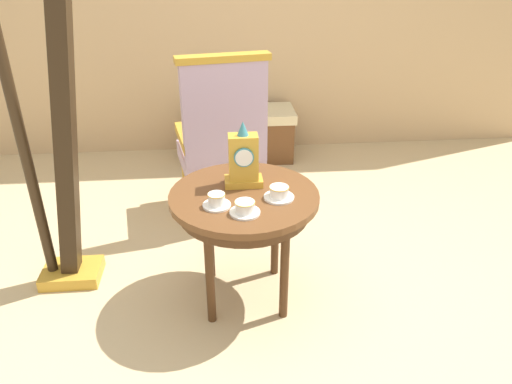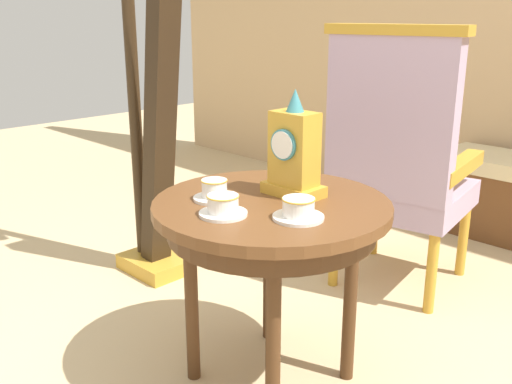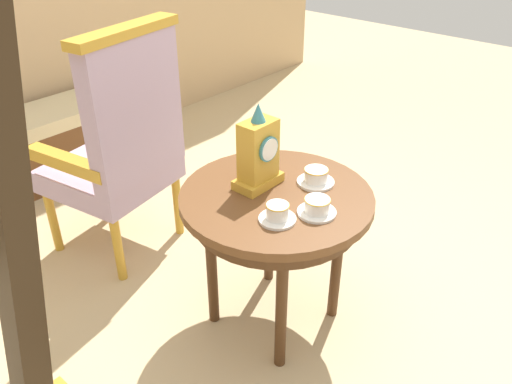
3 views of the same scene
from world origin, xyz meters
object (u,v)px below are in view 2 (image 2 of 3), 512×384
Objects in this scene: teacup_left at (214,191)px; harp at (153,127)px; mantel_clock at (294,154)px; teacup_center at (298,210)px; teacup_right at (223,206)px; armchair at (398,159)px; side_table at (271,224)px.

teacup_left is 0.08× the size of harp.
teacup_center is at bearing -44.76° from mantel_clock.
teacup_right is 0.12× the size of armchair.
mantel_clock is (0.14, 0.21, 0.11)m from teacup_left.
armchair is (-0.08, 1.05, -0.06)m from teacup_right.
side_table is 5.04× the size of teacup_center.
teacup_center is at bearing 36.77° from teacup_right.
teacup_left is at bearing 148.38° from teacup_right.
harp is at bearing -143.71° from armchair.
side_table is at bearing 40.51° from teacup_left.
teacup_left is 0.15m from teacup_right.
teacup_center is at bearing 9.83° from teacup_left.
mantel_clock is (0.01, 0.29, 0.11)m from teacup_right.
armchair is at bearing 95.72° from side_table.
mantel_clock reaches higher than teacup_left.
teacup_left is at bearing -23.22° from harp.
teacup_center is 0.96m from armchair.
teacup_left is 0.91× the size of teacup_center.
armchair reaches higher than side_table.
teacup_center is 0.08× the size of harp.
teacup_center is 0.13× the size of armchair.
side_table is at bearing -84.28° from armchair.
teacup_center reaches higher than side_table.
armchair is (-0.09, 0.86, 0.04)m from side_table.
teacup_center is (0.16, -0.06, 0.10)m from side_table.
harp is (-0.94, 0.23, 0.14)m from side_table.
mantel_clock is at bearing 56.32° from teacup_left.
teacup_left is at bearing -123.68° from mantel_clock.
side_table is at bearing 87.26° from teacup_right.
teacup_right is at bearing -92.74° from side_table.
teacup_center is at bearing -14.93° from harp.
teacup_right is 0.31m from mantel_clock.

